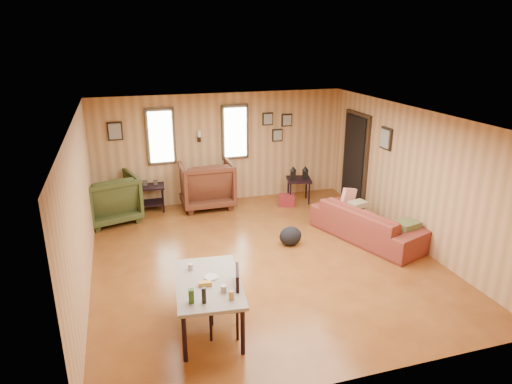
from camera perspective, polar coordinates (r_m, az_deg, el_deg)
room at (r=7.59m, az=1.50°, el=0.93°), size 5.54×6.04×2.44m
sofa at (r=8.54m, az=13.85°, el=-3.11°), size 1.33×2.25×0.85m
recliner_brown at (r=9.91m, az=-6.30°, el=1.35°), size 1.10×1.03×1.13m
recliner_green at (r=9.52m, az=-17.89°, el=-0.48°), size 1.26×1.22×1.06m
end_table at (r=9.91m, az=-12.91°, el=-0.14°), size 0.57×0.52×0.69m
side_table at (r=10.15m, az=5.39°, el=1.81°), size 0.63×0.63×0.83m
cooler at (r=10.04m, az=3.82°, el=-1.02°), size 0.40×0.34×0.25m
backpack at (r=8.17m, az=4.33°, el=-5.52°), size 0.49×0.44×0.35m
sofa_pillows at (r=8.64m, az=15.03°, el=-2.38°), size 0.77×1.71×0.35m
dining_table at (r=5.81m, az=-5.98°, el=-11.65°), size 0.93×1.40×0.87m
dining_chair at (r=5.78m, az=-3.36°, el=-13.07°), size 0.48×0.48×0.89m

